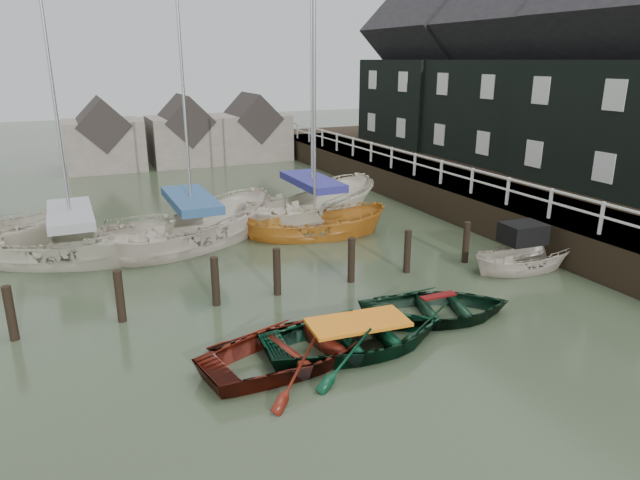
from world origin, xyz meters
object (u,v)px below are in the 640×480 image
rowboat_green (357,348)px  sailboat_d (312,218)px  sailboat_a (76,258)px  motorboat (523,266)px  rowboat_red (299,360)px  sailboat_c (315,235)px  rowboat_dkgreen (437,318)px  sailboat_b (194,242)px

rowboat_green → sailboat_d: sailboat_d is taller
sailboat_a → motorboat: bearing=-96.6°
rowboat_red → sailboat_c: (4.22, 8.61, 0.02)m
sailboat_c → rowboat_red: bearing=167.9°
rowboat_dkgreen → sailboat_b: bearing=42.2°
rowboat_dkgreen → sailboat_d: sailboat_d is taller
sailboat_a → sailboat_b: 4.04m
rowboat_red → motorboat: 9.21m
motorboat → sailboat_c: sailboat_c is taller
rowboat_dkgreen → rowboat_red: bearing=113.2°
sailboat_d → rowboat_dkgreen: bearing=153.7°
sailboat_d → sailboat_b: bearing=82.6°
rowboat_red → sailboat_a: sailboat_a is taller
motorboat → sailboat_c: 7.75m
rowboat_red → sailboat_d: bearing=-35.4°
rowboat_dkgreen → sailboat_c: size_ratio=0.40×
sailboat_c → sailboat_d: 2.38m
rowboat_green → rowboat_dkgreen: rowboat_green is taller
rowboat_red → sailboat_d: 11.96m
sailboat_c → rowboat_green: bearing=176.5°
rowboat_red → sailboat_d: (5.08, 10.83, 0.06)m
sailboat_a → sailboat_c: 8.58m
sailboat_b → sailboat_a: bearing=67.9°
sailboat_b → rowboat_dkgreen: bearing=-177.1°
sailboat_d → motorboat: bearing=-176.9°
rowboat_red → sailboat_b: sailboat_b is taller
motorboat → sailboat_a: sailboat_a is taller
sailboat_c → motorboat: bearing=-129.0°
rowboat_dkgreen → motorboat: size_ratio=1.06×
sailboat_a → sailboat_b: sailboat_b is taller
rowboat_red → sailboat_c: size_ratio=0.46×
rowboat_green → sailboat_a: size_ratio=0.43×
motorboat → sailboat_c: size_ratio=0.38×
rowboat_dkgreen → sailboat_a: 12.28m
rowboat_red → sailboat_a: size_ratio=0.44×
rowboat_red → sailboat_a: 10.35m
rowboat_green → sailboat_a: sailboat_a is taller
motorboat → rowboat_red: bearing=109.2°
rowboat_red → sailboat_d: sailboat_d is taller
sailboat_a → sailboat_c: (8.54, -0.79, -0.04)m
sailboat_a → sailboat_b: bearing=-67.4°
rowboat_red → motorboat: (8.89, 2.42, 0.12)m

